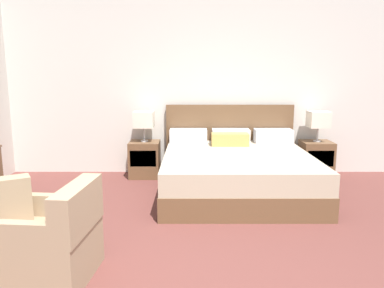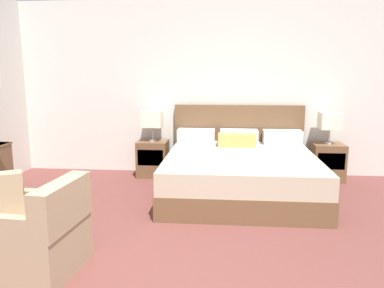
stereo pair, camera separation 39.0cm
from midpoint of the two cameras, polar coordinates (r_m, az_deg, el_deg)
name	(u,v)px [view 2 (the right image)]	position (r m, az deg, el deg)	size (l,w,h in m)	color
wall_back	(202,88)	(5.94, 3.45, 8.45)	(6.99, 0.06, 2.70)	beige
bed	(240,171)	(5.05, 9.56, -4.11)	(2.00, 2.12, 1.10)	brown
nightstand_left	(153,158)	(5.85, -4.07, -2.20)	(0.46, 0.43, 0.55)	brown
nightstand_right	(327,162)	(6.03, 21.68, -2.55)	(0.46, 0.43, 0.55)	brown
table_lamp_left	(152,119)	(5.75, -4.15, 3.79)	(0.30, 0.30, 0.47)	#B7B7BC
table_lamp_right	(330,121)	(5.93, 22.08, 3.25)	(0.30, 0.30, 0.47)	#B7B7BC
armchair_companion	(38,238)	(3.23, -19.17, -13.44)	(0.75, 0.74, 0.76)	#9E8466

